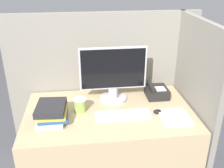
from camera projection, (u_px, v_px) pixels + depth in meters
cubicle_panel_rear at (104, 91)px, 2.48m from camera, size 1.72×0.04×1.46m
cubicle_panel_right at (191, 107)px, 2.19m from camera, size 0.04×0.86×1.46m
desk at (109, 150)px, 2.23m from camera, size 1.32×0.80×0.77m
monitor at (113, 76)px, 2.16m from camera, size 0.55×0.23×0.46m
keyboard at (123, 115)px, 1.99m from camera, size 0.43×0.13×0.02m
mouse at (158, 112)px, 2.03m from camera, size 0.07×0.04×0.03m
coffee_cup at (80, 105)px, 2.05m from camera, size 0.10×0.10×0.11m
book_stack at (52, 112)px, 1.92m from camera, size 0.23×0.28×0.13m
desk_telephone at (156, 92)px, 2.28m from camera, size 0.18×0.20×0.12m
paper_pile at (175, 117)px, 1.96m from camera, size 0.21×0.23×0.02m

